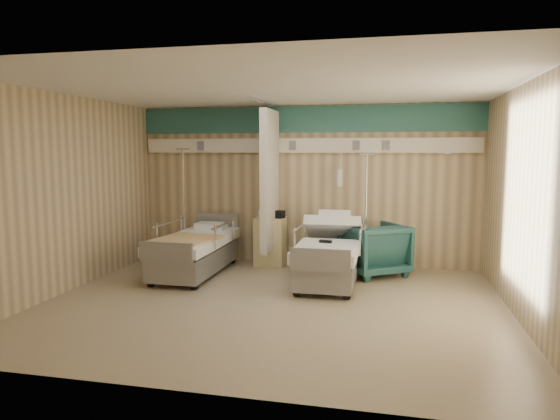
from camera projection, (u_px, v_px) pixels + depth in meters
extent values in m
cube|color=gray|center=(272.00, 304.00, 6.56)|extent=(6.00, 5.00, 0.00)
cube|color=tan|center=(305.00, 185.00, 8.82)|extent=(6.00, 0.04, 2.80)
cube|color=tan|center=(199.00, 227.00, 3.97)|extent=(6.00, 0.04, 2.80)
cube|color=tan|center=(65.00, 194.00, 7.04)|extent=(0.04, 5.00, 2.80)
cube|color=tan|center=(524.00, 203.00, 5.75)|extent=(0.04, 5.00, 2.80)
cube|color=silver|center=(272.00, 87.00, 6.23)|extent=(6.00, 5.00, 0.04)
cube|color=#2B645E|center=(305.00, 119.00, 8.67)|extent=(6.00, 0.04, 0.45)
cube|color=silver|center=(304.00, 145.00, 8.69)|extent=(5.88, 0.08, 0.25)
cylinder|color=silver|center=(264.00, 103.00, 7.90)|extent=(0.03, 1.80, 0.03)
cube|color=beige|center=(270.00, 181.00, 8.38)|extent=(0.12, 0.90, 2.35)
cube|color=beige|center=(270.00, 241.00, 8.76)|extent=(0.50, 0.48, 0.85)
imported|color=#1E4C4B|center=(374.00, 249.00, 8.09)|extent=(1.26, 1.27, 0.84)
cube|color=silver|center=(377.00, 221.00, 8.00)|extent=(0.84, 0.83, 0.07)
cylinder|color=silver|center=(365.00, 271.00, 8.34)|extent=(0.35, 0.35, 0.03)
cylinder|color=silver|center=(366.00, 214.00, 8.23)|extent=(0.03, 0.03, 1.95)
cylinder|color=silver|center=(367.00, 154.00, 8.12)|extent=(0.23, 0.03, 0.03)
cylinder|color=silver|center=(185.00, 262.00, 8.95)|extent=(0.37, 0.37, 0.03)
cylinder|color=silver|center=(184.00, 207.00, 8.84)|extent=(0.03, 0.03, 2.04)
cylinder|color=silver|center=(183.00, 149.00, 8.72)|extent=(0.24, 0.03, 0.03)
cube|color=black|center=(326.00, 241.00, 7.50)|extent=(0.20, 0.10, 0.04)
cube|color=tan|center=(183.00, 240.00, 7.64)|extent=(1.01, 1.19, 0.04)
cube|color=black|center=(277.00, 214.00, 8.65)|extent=(0.28, 0.24, 0.13)
cylinder|color=white|center=(260.00, 214.00, 8.75)|extent=(0.11, 0.11, 0.12)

